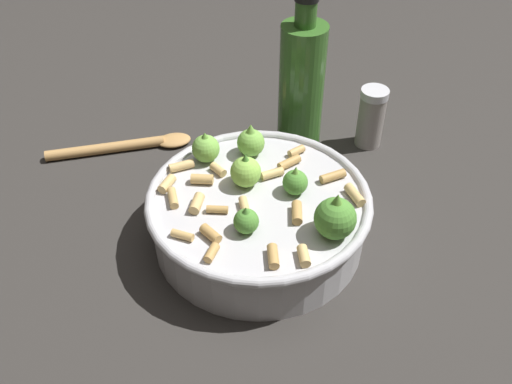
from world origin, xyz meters
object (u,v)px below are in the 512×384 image
object	(u,v)px
cooking_pan	(257,213)
pepper_shaker	(369,117)
olive_oil_bottle	(299,85)
wooden_spoon	(126,146)

from	to	relation	value
cooking_pan	pepper_shaker	world-z (taller)	cooking_pan
pepper_shaker	olive_oil_bottle	bearing A→B (deg)	-89.37
olive_oil_bottle	wooden_spoon	size ratio (longest dim) A/B	1.12
pepper_shaker	wooden_spoon	distance (m)	0.37
cooking_pan	pepper_shaker	distance (m)	0.26
pepper_shaker	wooden_spoon	bearing A→B (deg)	-87.10
cooking_pan	wooden_spoon	xyz separation A→B (m)	(-0.19, -0.20, -0.04)
pepper_shaker	wooden_spoon	size ratio (longest dim) A/B	0.44
cooking_pan	pepper_shaker	size ratio (longest dim) A/B	2.89
cooking_pan	wooden_spoon	bearing A→B (deg)	-132.79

